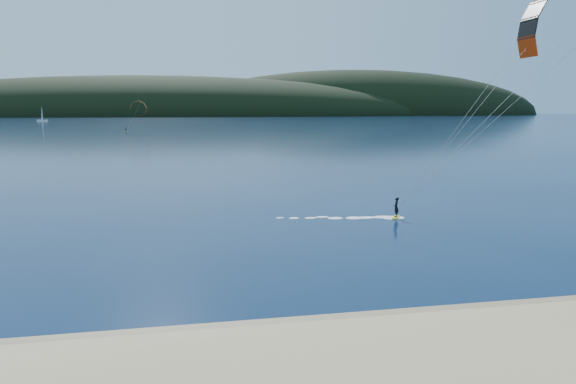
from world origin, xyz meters
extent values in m
cube|color=#856D4D|center=(0.00, 4.50, 0.05)|extent=(220.00, 2.50, 0.10)
ellipsoid|color=black|center=(-50.00, 720.00, 0.00)|extent=(840.00, 280.00, 110.00)
ellipsoid|color=black|center=(260.00, 760.00, 0.00)|extent=(600.00, 240.00, 140.00)
cube|color=gold|center=(13.67, 24.71, 0.05)|extent=(1.14, 1.41, 0.08)
imported|color=black|center=(13.67, 24.71, 0.94)|extent=(0.69, 0.75, 1.72)
cylinder|color=gray|center=(19.28, 21.83, 7.91)|extent=(0.02, 0.02, 17.80)
cube|color=gold|center=(-30.90, 202.68, 0.05)|extent=(1.26, 1.30, 0.08)
imported|color=black|center=(-30.90, 202.68, 0.92)|extent=(1.03, 1.04, 1.69)
cylinder|color=gray|center=(-27.95, 200.75, 5.24)|extent=(0.02, 0.02, 10.19)
cube|color=white|center=(-117.19, 399.35, 0.47)|extent=(7.90, 4.91, 1.32)
cylinder|color=white|center=(-117.19, 399.35, 5.64)|extent=(0.19, 0.19, 10.33)
cube|color=white|center=(-117.14, 400.66, 5.64)|extent=(0.90, 2.31, 7.52)
cube|color=white|center=(-117.14, 397.84, 3.76)|extent=(0.71, 1.78, 4.70)
camera|label=1|loc=(-3.05, -14.92, 9.19)|focal=31.33mm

